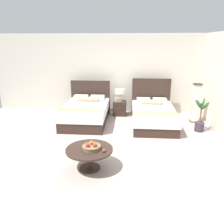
{
  "coord_description": "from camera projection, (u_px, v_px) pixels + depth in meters",
  "views": [
    {
      "loc": [
        0.42,
        -5.37,
        2.48
      ],
      "look_at": [
        -0.12,
        0.42,
        0.69
      ],
      "focal_mm": 36.63,
      "sensor_mm": 36.0,
      "label": 1
    }
  ],
  "objects": [
    {
      "name": "bed_near_corner",
      "position": [
        153.0,
        115.0,
        7.11
      ],
      "size": [
        1.33,
        2.18,
        1.28
      ],
      "color": "#33231D",
      "rests_on": "ground"
    },
    {
      "name": "loose_apple",
      "position": [
        104.0,
        151.0,
        4.39
      ],
      "size": [
        0.07,
        0.07,
        0.07
      ],
      "color": "#B44032",
      "rests_on": "coffee_table"
    },
    {
      "name": "floor_lamp_corner",
      "position": [
        196.0,
        103.0,
        7.24
      ],
      "size": [
        0.26,
        0.26,
        1.24
      ],
      "color": "#33241C",
      "rests_on": "ground"
    },
    {
      "name": "nightstand",
      "position": [
        120.0,
        108.0,
        8.0
      ],
      "size": [
        0.45,
        0.42,
        0.49
      ],
      "color": "#33231D",
      "rests_on": "ground"
    },
    {
      "name": "coffee_table",
      "position": [
        89.0,
        153.0,
        4.57
      ],
      "size": [
        0.94,
        0.94,
        0.44
      ],
      "color": "#33231D",
      "rests_on": "ground"
    },
    {
      "name": "vase",
      "position": [
        116.0,
        100.0,
        7.88
      ],
      "size": [
        0.07,
        0.07,
        0.14
      ],
      "color": "silver",
      "rests_on": "nightstand"
    },
    {
      "name": "wall_back",
      "position": [
        122.0,
        74.0,
        8.18
      ],
      "size": [
        9.36,
        0.12,
        2.76
      ],
      "primitive_type": "cube",
      "color": "silver",
      "rests_on": "ground"
    },
    {
      "name": "ground_plane",
      "position": [
        115.0,
        143.0,
        5.88
      ],
      "size": [
        9.36,
        9.28,
        0.02
      ],
      "primitive_type": "cube",
      "color": "#AF9C93"
    },
    {
      "name": "table_lamp",
      "position": [
        120.0,
        94.0,
        7.87
      ],
      "size": [
        0.33,
        0.33,
        0.43
      ],
      "color": "beige",
      "rests_on": "nightstand"
    },
    {
      "name": "potted_palm",
      "position": [
        200.0,
        121.0,
        6.53
      ],
      "size": [
        0.44,
        0.52,
        0.97
      ],
      "color": "#382F3B",
      "rests_on": "ground"
    },
    {
      "name": "bed_near_window",
      "position": [
        86.0,
        112.0,
        7.28
      ],
      "size": [
        1.39,
        2.08,
        1.19
      ],
      "color": "#33231D",
      "rests_on": "ground"
    },
    {
      "name": "fruit_bowl",
      "position": [
        91.0,
        147.0,
        4.51
      ],
      "size": [
        0.37,
        0.37,
        0.15
      ],
      "color": "olive",
      "rests_on": "coffee_table"
    }
  ]
}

